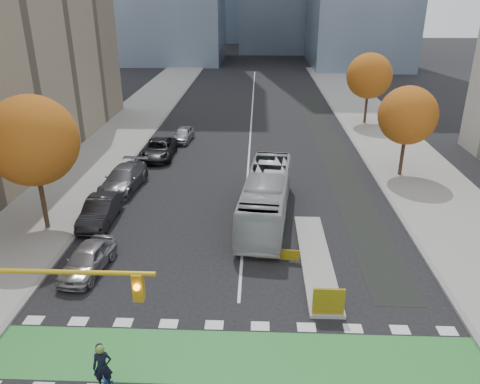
# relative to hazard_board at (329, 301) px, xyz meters

# --- Properties ---
(sidewalk_west) EXTENTS (7.00, 120.00, 0.15)m
(sidewalk_west) POSITION_rel_hazard_board_xyz_m (-17.50, 15.80, -0.73)
(sidewalk_west) COLOR gray
(sidewalk_west) RESTS_ON ground
(sidewalk_east) EXTENTS (7.00, 120.00, 0.15)m
(sidewalk_east) POSITION_rel_hazard_board_xyz_m (9.50, 15.80, -0.73)
(sidewalk_east) COLOR gray
(sidewalk_east) RESTS_ON ground
(curb_west) EXTENTS (0.30, 120.00, 0.16)m
(curb_west) POSITION_rel_hazard_board_xyz_m (-14.00, 15.80, -0.73)
(curb_west) COLOR gray
(curb_west) RESTS_ON ground
(curb_east) EXTENTS (0.30, 120.00, 0.16)m
(curb_east) POSITION_rel_hazard_board_xyz_m (6.00, 15.80, -0.73)
(curb_east) COLOR gray
(curb_east) RESTS_ON ground
(bike_crossing) EXTENTS (20.00, 3.00, 0.01)m
(bike_crossing) POSITION_rel_hazard_board_xyz_m (-4.00, -2.70, -0.79)
(bike_crossing) COLOR #2A8232
(bike_crossing) RESTS_ON ground
(centre_line) EXTENTS (0.15, 70.00, 0.01)m
(centre_line) POSITION_rel_hazard_board_xyz_m (-4.00, 35.80, -0.80)
(centre_line) COLOR silver
(centre_line) RESTS_ON ground
(bike_lane_paint) EXTENTS (2.50, 50.00, 0.01)m
(bike_lane_paint) POSITION_rel_hazard_board_xyz_m (3.50, 25.80, -0.80)
(bike_lane_paint) COLOR black
(bike_lane_paint) RESTS_ON ground
(median_island) EXTENTS (1.60, 10.00, 0.16)m
(median_island) POSITION_rel_hazard_board_xyz_m (0.00, 4.80, -0.72)
(median_island) COLOR gray
(median_island) RESTS_ON ground
(hazard_board) EXTENTS (1.40, 0.12, 1.30)m
(hazard_board) POSITION_rel_hazard_board_xyz_m (0.00, 0.00, 0.00)
(hazard_board) COLOR yellow
(hazard_board) RESTS_ON median_island
(tree_west) EXTENTS (5.20, 5.20, 8.22)m
(tree_west) POSITION_rel_hazard_board_xyz_m (-16.00, 7.80, 4.82)
(tree_west) COLOR #332114
(tree_west) RESTS_ON ground
(tree_east_near) EXTENTS (4.40, 4.40, 7.08)m
(tree_east_near) POSITION_rel_hazard_board_xyz_m (8.00, 17.80, 4.06)
(tree_east_near) COLOR #332114
(tree_east_near) RESTS_ON ground
(tree_east_far) EXTENTS (4.80, 4.80, 7.65)m
(tree_east_far) POSITION_rel_hazard_board_xyz_m (8.50, 33.80, 4.44)
(tree_east_far) COLOR #332114
(tree_east_far) RESTS_ON ground
(cyclist) EXTENTS (1.12, 2.14, 2.35)m
(cyclist) POSITION_rel_hazard_board_xyz_m (-8.46, -4.93, -0.01)
(cyclist) COLOR #203F93
(cyclist) RESTS_ON ground
(bus) EXTENTS (3.68, 11.10, 3.03)m
(bus) POSITION_rel_hazard_board_xyz_m (-2.65, 9.80, 0.72)
(bus) COLOR #B3B9BB
(bus) RESTS_ON ground
(parked_car_a) EXTENTS (2.22, 4.47, 1.46)m
(parked_car_a) POSITION_rel_hazard_board_xyz_m (-11.88, 3.19, -0.07)
(parked_car_a) COLOR #959499
(parked_car_a) RESTS_ON ground
(parked_car_b) EXTENTS (1.69, 4.83, 1.59)m
(parked_car_b) POSITION_rel_hazard_board_xyz_m (-13.00, 8.85, -0.00)
(parked_car_b) COLOR black
(parked_car_b) RESTS_ON ground
(parked_car_c) EXTENTS (2.90, 5.91, 1.65)m
(parked_car_c) POSITION_rel_hazard_board_xyz_m (-13.00, 14.28, 0.03)
(parked_car_c) COLOR #535459
(parked_car_c) RESTS_ON ground
(parked_car_d) EXTENTS (2.66, 5.64, 1.56)m
(parked_car_d) POSITION_rel_hazard_board_xyz_m (-11.88, 21.55, -0.02)
(parked_car_d) COLOR black
(parked_car_d) RESTS_ON ground
(parked_car_e) EXTENTS (2.00, 4.15, 1.37)m
(parked_car_e) POSITION_rel_hazard_board_xyz_m (-10.50, 26.55, -0.12)
(parked_car_e) COLOR #97979C
(parked_car_e) RESTS_ON ground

